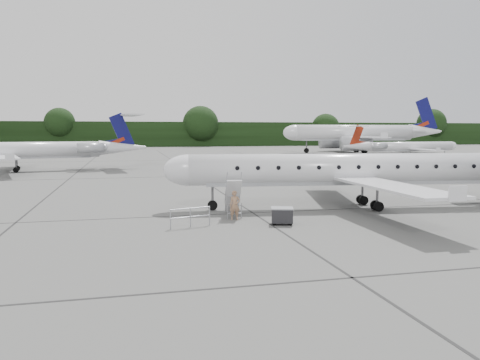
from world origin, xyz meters
name	(u,v)px	position (x,y,z in m)	size (l,w,h in m)	color
ground	(382,218)	(0.00, 0.00, 0.00)	(320.00, 320.00, 0.00)	#5A5A58
treeline	(172,134)	(0.00, 130.00, 4.00)	(260.00, 4.00, 8.00)	black
main_regional_jet	(356,154)	(0.25, 3.80, 3.55)	(27.67, 19.92, 7.10)	silver
airstair	(233,197)	(-8.15, 2.80, 1.11)	(0.85, 2.12, 2.22)	silver
passenger	(235,205)	(-8.31, 1.60, 0.83)	(0.61, 0.40, 1.66)	#966F52
safety_railing	(190,218)	(-11.03, 0.09, 0.50)	(2.20, 0.08, 1.00)	#95979D
baggage_cart	(282,215)	(-6.14, -0.31, 0.49)	(1.12, 0.91, 0.97)	black
bg_narrowbody	(354,125)	(37.05, 76.12, 6.42)	(35.78, 25.76, 12.84)	silver
bg_regional_left	(6,142)	(-28.55, 38.40, 3.66)	(27.90, 20.09, 7.32)	silver
bg_regional_right	(411,142)	(37.06, 53.31, 3.02)	(23.00, 16.56, 6.03)	silver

